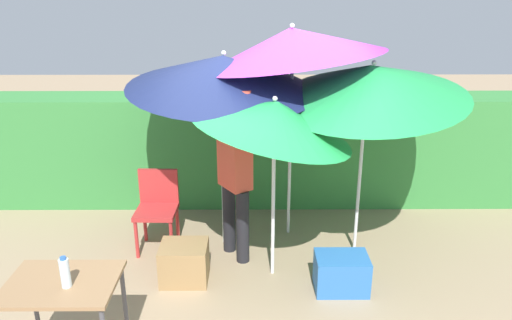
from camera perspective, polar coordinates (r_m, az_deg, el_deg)
The scene contains 12 objects.
ground_plane at distance 5.24m, azimuth 0.02°, elevation -12.53°, with size 24.00×24.00×0.00m, color #9E8466.
hedge_row at distance 6.53m, azimuth -0.07°, elevation 1.26°, with size 8.00×0.70×1.46m, color #38843D.
umbrella_rainbow at distance 5.24m, azimuth 4.30°, elevation 13.47°, with size 1.99×1.96×2.57m.
umbrella_orange at distance 4.51m, azimuth 2.20°, elevation 5.23°, with size 1.60×1.58×2.00m.
umbrella_yellow at distance 5.01m, azimuth 13.30°, elevation 8.97°, with size 2.00×1.98×2.30m.
umbrella_navy at distance 5.07m, azimuth -4.02°, elevation 10.30°, with size 2.02×2.02×2.30m.
person_vendor at distance 5.04m, azimuth -2.49°, elevation -1.97°, with size 0.38×0.51×1.88m.
chair_plastic at distance 5.51m, azimuth -11.57°, elevation -5.23°, with size 0.45×0.45×0.89m.
cooler_box at distance 4.88m, azimuth 10.05°, elevation -13.00°, with size 0.51×0.36×0.36m, color #2D6BB7.
crate_cardboard at distance 4.99m, azimuth -8.46°, elevation -11.89°, with size 0.47×0.40×0.39m, color #9E7A4C.
folding_table at distance 3.92m, azimuth -21.82°, elevation -14.41°, with size 0.80×0.60×0.79m.
bottle_water at distance 3.74m, azimuth -21.62°, elevation -12.26°, with size 0.07×0.07×0.24m.
Camera 1 is at (-0.03, -4.43, 2.79)m, focal length 33.87 mm.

